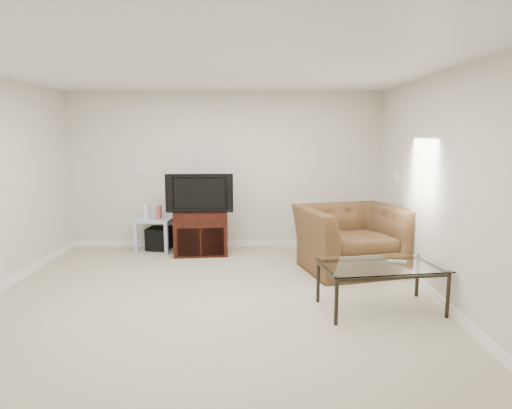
{
  "coord_description": "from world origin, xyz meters",
  "views": [
    {
      "loc": [
        0.48,
        -4.81,
        1.84
      ],
      "look_at": [
        0.5,
        1.2,
        0.9
      ],
      "focal_mm": 32.0,
      "sensor_mm": 36.0,
      "label": 1
    }
  ],
  "objects_px": {
    "side_table": "(157,234)",
    "subwoofer": "(159,238)",
    "coffee_table": "(380,287)",
    "recliner": "(351,228)",
    "tv_stand": "(201,232)",
    "television": "(200,192)"
  },
  "relations": [
    {
      "from": "side_table",
      "to": "subwoofer",
      "type": "xyz_separation_m",
      "value": [
        0.03,
        0.02,
        -0.08
      ]
    },
    {
      "from": "coffee_table",
      "to": "recliner",
      "type": "bearing_deg",
      "value": 90.5
    },
    {
      "from": "recliner",
      "to": "coffee_table",
      "type": "relative_size",
      "value": 1.06
    },
    {
      "from": "side_table",
      "to": "tv_stand",
      "type": "bearing_deg",
      "value": -17.46
    },
    {
      "from": "television",
      "to": "side_table",
      "type": "xyz_separation_m",
      "value": [
        -0.73,
        0.26,
        -0.7
      ]
    },
    {
      "from": "side_table",
      "to": "recliner",
      "type": "relative_size",
      "value": 0.41
    },
    {
      "from": "subwoofer",
      "to": "coffee_table",
      "type": "xyz_separation_m",
      "value": [
        2.85,
        -2.53,
        0.06
      ]
    },
    {
      "from": "tv_stand",
      "to": "subwoofer",
      "type": "height_order",
      "value": "tv_stand"
    },
    {
      "from": "television",
      "to": "recliner",
      "type": "distance_m",
      "value": 2.31
    },
    {
      "from": "subwoofer",
      "to": "coffee_table",
      "type": "bearing_deg",
      "value": -41.58
    },
    {
      "from": "side_table",
      "to": "subwoofer",
      "type": "relative_size",
      "value": 1.57
    },
    {
      "from": "tv_stand",
      "to": "recliner",
      "type": "bearing_deg",
      "value": -27.77
    },
    {
      "from": "tv_stand",
      "to": "television",
      "type": "height_order",
      "value": "television"
    },
    {
      "from": "television",
      "to": "side_table",
      "type": "height_order",
      "value": "television"
    },
    {
      "from": "television",
      "to": "subwoofer",
      "type": "bearing_deg",
      "value": 155.41
    },
    {
      "from": "tv_stand",
      "to": "side_table",
      "type": "distance_m",
      "value": 0.77
    },
    {
      "from": "television",
      "to": "side_table",
      "type": "bearing_deg",
      "value": 157.52
    },
    {
      "from": "television",
      "to": "recliner",
      "type": "xyz_separation_m",
      "value": [
        2.13,
        -0.81,
        -0.38
      ]
    },
    {
      "from": "side_table",
      "to": "television",
      "type": "bearing_deg",
      "value": -19.71
    },
    {
      "from": "subwoofer",
      "to": "coffee_table",
      "type": "height_order",
      "value": "coffee_table"
    },
    {
      "from": "television",
      "to": "coffee_table",
      "type": "xyz_separation_m",
      "value": [
        2.15,
        -2.24,
        -0.71
      ]
    },
    {
      "from": "tv_stand",
      "to": "subwoofer",
      "type": "bearing_deg",
      "value": 154.23
    }
  ]
}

